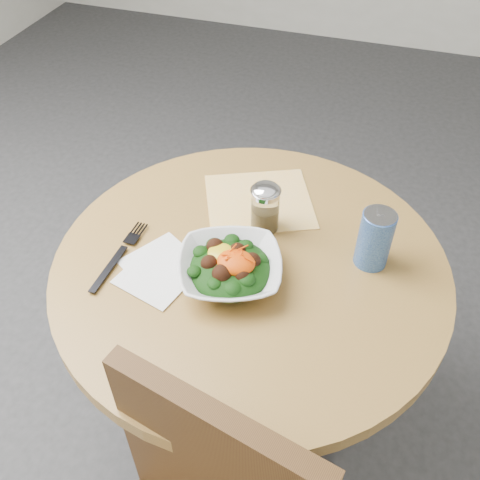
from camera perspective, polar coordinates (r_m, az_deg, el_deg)
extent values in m
plane|color=#2D2E30|center=(1.83, 0.79, -18.64)|extent=(6.00, 6.00, 0.00)
cylinder|color=black|center=(1.82, 0.80, -18.43)|extent=(0.52, 0.52, 0.03)
cylinder|color=black|center=(1.53, 0.92, -12.52)|extent=(0.10, 0.10, 0.71)
cylinder|color=#AC793E|center=(1.23, 1.12, -2.86)|extent=(0.90, 0.90, 0.04)
cube|color=#4A3114|center=(1.04, -2.31, -24.01)|extent=(0.40, 0.13, 0.48)
cube|color=#FFA50D|center=(1.37, 2.05, 4.17)|extent=(0.34, 0.33, 0.00)
cube|color=white|center=(1.22, -8.37, -2.54)|extent=(0.20, 0.20, 0.00)
cube|color=white|center=(1.20, -8.77, -3.70)|extent=(0.18, 0.18, 0.00)
imported|color=silver|center=(1.16, -1.07, -3.11)|extent=(0.29, 0.29, 0.05)
ellipsoid|color=black|center=(1.16, -1.07, -3.16)|extent=(0.18, 0.18, 0.06)
ellipsoid|color=gold|center=(1.16, -2.05, -1.36)|extent=(0.06, 0.06, 0.02)
ellipsoid|color=#E85B05|center=(1.13, -0.43, -2.39)|extent=(0.08, 0.07, 0.04)
cube|color=black|center=(1.22, -13.83, -3.01)|extent=(0.02, 0.15, 0.00)
cube|color=black|center=(1.29, -11.12, 0.60)|extent=(0.03, 0.08, 0.00)
cylinder|color=silver|center=(1.26, 2.69, 3.13)|extent=(0.07, 0.07, 0.10)
cylinder|color=#9B8648|center=(1.27, 2.65, 2.38)|extent=(0.06, 0.06, 0.06)
cylinder|color=silver|center=(1.22, 2.77, 5.11)|extent=(0.07, 0.07, 0.01)
ellipsoid|color=silver|center=(1.22, 2.78, 5.33)|extent=(0.07, 0.07, 0.03)
cylinder|color=navy|center=(1.20, 14.17, 0.08)|extent=(0.07, 0.07, 0.14)
cylinder|color=silver|center=(1.16, 14.77, 2.61)|extent=(0.07, 0.07, 0.00)
cube|color=silver|center=(1.16, 14.79, 3.01)|extent=(0.02, 0.02, 0.00)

